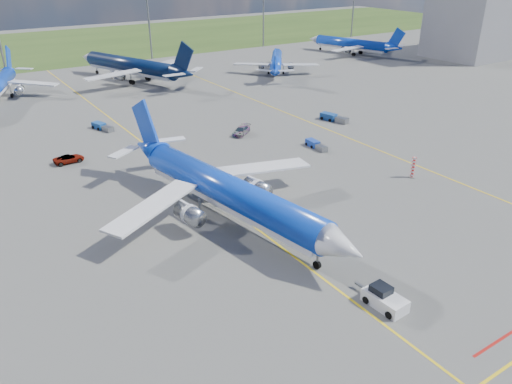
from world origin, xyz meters
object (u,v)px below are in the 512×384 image
baggage_tug_w (316,145)px  baggage_tug_e (333,118)px  main_airliner (230,220)px  service_car_c (241,131)px  service_car_b (69,159)px  pushback_tug (384,299)px  bg_jet_nnw (0,101)px  bg_jet_n (133,81)px  warning_post (413,167)px  bg_jet_ene (351,54)px  bg_jet_ne (276,72)px  baggage_tug_c (102,127)px

baggage_tug_w → baggage_tug_e: bearing=42.3°
main_airliner → service_car_c: bearing=46.8°
baggage_tug_e → service_car_b: bearing=157.9°
service_car_b → service_car_c: 28.41m
pushback_tug → service_car_c: size_ratio=1.16×
bg_jet_nnw → bg_jet_n: (30.30, 1.99, 0.00)m
warning_post → baggage_tug_w: 16.97m
bg_jet_n → baggage_tug_w: bearing=76.7°
warning_post → bg_jet_nnw: 86.31m
bg_jet_n → service_car_c: 49.02m
bg_jet_ene → service_car_b: (-97.34, -43.55, 0.61)m
baggage_tug_w → bg_jet_ene: bearing=47.4°
bg_jet_ne → main_airliner: bearing=87.6°
bg_jet_n → main_airliner: (-16.24, -74.32, 0.00)m
warning_post → baggage_tug_e: size_ratio=0.52×
service_car_c → baggage_tug_e: service_car_c is taller
bg_jet_nnw → bg_jet_n: 30.37m
pushback_tug → baggage_tug_c: (-5.24, 62.22, -0.23)m
bg_jet_n → main_airliner: size_ratio=1.01×
bg_jet_n → pushback_tug: bg_jet_n is taller
bg_jet_n → bg_jet_ene: bg_jet_n is taller
bg_jet_ne → baggage_tug_w: bearing=97.8°
main_airliner → baggage_tug_e: bearing=23.4°
warning_post → service_car_b: (-38.44, 31.80, -0.89)m
warning_post → baggage_tug_c: bearing=123.5°
warning_post → bg_jet_nnw: bg_jet_nnw is taller
service_car_b → baggage_tug_w: 37.96m
bg_jet_ene → service_car_c: size_ratio=7.22×
service_car_b → baggage_tug_e: (46.61, -5.97, -0.03)m
bg_jet_nnw → baggage_tug_w: 70.19m
bg_jet_n → pushback_tug: size_ratio=7.48×
warning_post → baggage_tug_w: size_ratio=0.65×
bg_jet_nnw → pushback_tug: (17.38, -93.36, 0.74)m
bg_jet_n → baggage_tug_e: size_ratio=7.13×
pushback_tug → service_car_c: pushback_tug is taller
bg_jet_nnw → service_car_c: 56.51m
bg_jet_nnw → main_airliner: bearing=-58.2°
bg_jet_ne → baggage_tug_w: size_ratio=6.67×
bg_jet_n → baggage_tug_w: (7.57, -61.09, 0.48)m
pushback_tug → service_car_c: bearing=69.9°
bg_jet_ne → pushback_tug: bearing=97.0°
main_airliner → baggage_tug_e: 42.19m
pushback_tug → bg_jet_ne: bearing=56.9°
bg_jet_n → service_car_b: (-27.19, -45.82, 0.61)m
main_airliner → bg_jet_ene: bearing=30.9°
service_car_c → baggage_tug_w: 13.74m
bg_jet_ene → service_car_c: (-69.10, -46.72, 0.68)m
baggage_tug_c → baggage_tug_e: bearing=-44.3°
main_airliner → baggage_tug_c: main_airliner is taller
warning_post → pushback_tug: bearing=-143.7°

